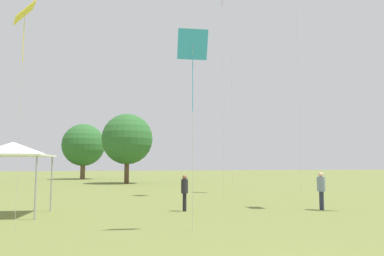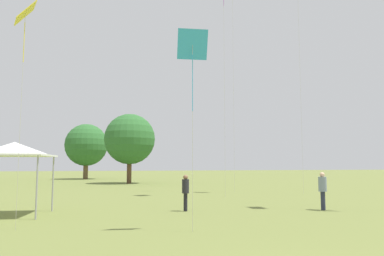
{
  "view_description": "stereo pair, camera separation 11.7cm",
  "coord_description": "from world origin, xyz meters",
  "px_view_note": "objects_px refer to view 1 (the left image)",
  "views": [
    {
      "loc": [
        -4.36,
        -5.31,
        2.2
      ],
      "look_at": [
        -0.16,
        7.14,
        3.52
      ],
      "focal_mm": 35.0,
      "sensor_mm": 36.0,
      "label": 1
    },
    {
      "loc": [
        -4.24,
        -5.34,
        2.2
      ],
      "look_at": [
        -0.16,
        7.14,
        3.52
      ],
      "focal_mm": 35.0,
      "sensor_mm": 36.0,
      "label": 2
    }
  ],
  "objects_px": {
    "kite_6": "(193,49)",
    "person_standing_1": "(321,187)",
    "distant_tree_2": "(127,139)",
    "person_standing_0": "(185,189)",
    "canopy_tent": "(13,149)",
    "distant_tree_0": "(83,145)",
    "kite_1": "(24,18)"
  },
  "relations": [
    {
      "from": "kite_6",
      "to": "person_standing_1",
      "type": "bearing_deg",
      "value": -99.65
    },
    {
      "from": "distant_tree_2",
      "to": "person_standing_1",
      "type": "bearing_deg",
      "value": -80.71
    },
    {
      "from": "person_standing_1",
      "to": "person_standing_0",
      "type": "bearing_deg",
      "value": 102.14
    },
    {
      "from": "person_standing_0",
      "to": "canopy_tent",
      "type": "distance_m",
      "value": 8.02
    },
    {
      "from": "canopy_tent",
      "to": "distant_tree_2",
      "type": "distance_m",
      "value": 29.51
    },
    {
      "from": "person_standing_1",
      "to": "canopy_tent",
      "type": "relative_size",
      "value": 0.51
    },
    {
      "from": "person_standing_0",
      "to": "person_standing_1",
      "type": "xyz_separation_m",
      "value": [
        6.61,
        -1.68,
        0.06
      ]
    },
    {
      "from": "canopy_tent",
      "to": "distant_tree_0",
      "type": "relative_size",
      "value": 0.41
    },
    {
      "from": "person_standing_0",
      "to": "canopy_tent",
      "type": "xyz_separation_m",
      "value": [
        -7.75,
        0.89,
        1.86
      ]
    },
    {
      "from": "kite_1",
      "to": "kite_6",
      "type": "height_order",
      "value": "kite_1"
    },
    {
      "from": "canopy_tent",
      "to": "kite_1",
      "type": "height_order",
      "value": "kite_1"
    },
    {
      "from": "kite_1",
      "to": "kite_6",
      "type": "bearing_deg",
      "value": 101.87
    },
    {
      "from": "person_standing_1",
      "to": "distant_tree_0",
      "type": "relative_size",
      "value": 0.21
    },
    {
      "from": "person_standing_1",
      "to": "kite_1",
      "type": "bearing_deg",
      "value": 122.95
    },
    {
      "from": "person_standing_1",
      "to": "kite_6",
      "type": "bearing_deg",
      "value": 141.52
    },
    {
      "from": "person_standing_0",
      "to": "distant_tree_2",
      "type": "xyz_separation_m",
      "value": [
        1.63,
        28.75,
        4.38
      ]
    },
    {
      "from": "person_standing_1",
      "to": "kite_6",
      "type": "xyz_separation_m",
      "value": [
        -8.04,
        -3.77,
        5.14
      ]
    },
    {
      "from": "kite_1",
      "to": "distant_tree_2",
      "type": "xyz_separation_m",
      "value": [
        8.71,
        32.0,
        -2.04
      ]
    },
    {
      "from": "distant_tree_2",
      "to": "person_standing_0",
      "type": "bearing_deg",
      "value": -93.25
    },
    {
      "from": "person_standing_1",
      "to": "kite_6",
      "type": "distance_m",
      "value": 10.26
    },
    {
      "from": "canopy_tent",
      "to": "kite_6",
      "type": "height_order",
      "value": "kite_6"
    },
    {
      "from": "kite_6",
      "to": "person_standing_0",
      "type": "bearing_deg",
      "value": -49.49
    },
    {
      "from": "distant_tree_0",
      "to": "distant_tree_2",
      "type": "height_order",
      "value": "distant_tree_0"
    },
    {
      "from": "kite_6",
      "to": "distant_tree_2",
      "type": "distance_m",
      "value": 34.35
    },
    {
      "from": "person_standing_0",
      "to": "kite_1",
      "type": "height_order",
      "value": "kite_1"
    },
    {
      "from": "distant_tree_2",
      "to": "kite_1",
      "type": "bearing_deg",
      "value": -105.22
    },
    {
      "from": "person_standing_0",
      "to": "distant_tree_2",
      "type": "relative_size",
      "value": 0.2
    },
    {
      "from": "kite_1",
      "to": "canopy_tent",
      "type": "bearing_deg",
      "value": -137.45
    },
    {
      "from": "person_standing_0",
      "to": "kite_1",
      "type": "distance_m",
      "value": 10.09
    },
    {
      "from": "kite_6",
      "to": "distant_tree_0",
      "type": "bearing_deg",
      "value": -33.18
    },
    {
      "from": "canopy_tent",
      "to": "kite_6",
      "type": "distance_m",
      "value": 9.55
    },
    {
      "from": "kite_6",
      "to": "kite_1",
      "type": "bearing_deg",
      "value": 33.91
    }
  ]
}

